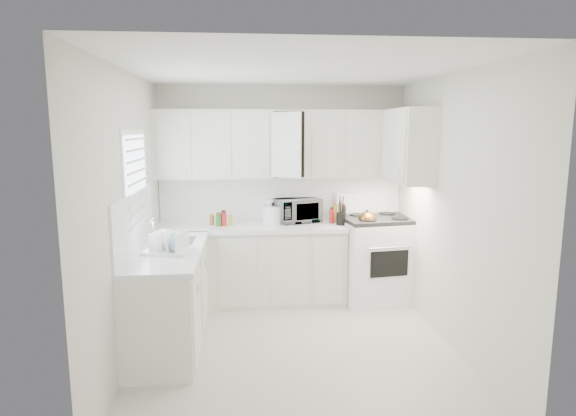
{
  "coord_description": "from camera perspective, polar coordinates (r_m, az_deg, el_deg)",
  "views": [
    {
      "loc": [
        -0.45,
        -4.37,
        2.09
      ],
      "look_at": [
        0.0,
        0.7,
        1.25
      ],
      "focal_mm": 30.28,
      "sensor_mm": 36.0,
      "label": 1
    }
  ],
  "objects": [
    {
      "name": "sink",
      "position": [
        5.08,
        -13.36,
        -2.48
      ],
      "size": [
        0.42,
        0.38,
        0.3
      ],
      "primitive_type": null,
      "color": "gray",
      "rests_on": "countertop_left"
    },
    {
      "name": "spice_left_2",
      "position": [
        5.89,
        -7.42,
        -1.21
      ],
      "size": [
        0.06,
        0.06,
        0.13
      ],
      "primitive_type": "cylinder",
      "color": "red",
      "rests_on": "countertop_back"
    },
    {
      "name": "rice_cooker",
      "position": [
        5.87,
        -1.77,
        -0.58
      ],
      "size": [
        0.27,
        0.27,
        0.25
      ],
      "primitive_type": null,
      "rotation": [
        0.0,
        0.0,
        -0.09
      ],
      "color": "white",
      "rests_on": "countertop_back"
    },
    {
      "name": "wall_front",
      "position": [
        2.91,
        4.03,
        -6.42
      ],
      "size": [
        3.0,
        0.0,
        3.0
      ],
      "primitive_type": "plane",
      "rotation": [
        -1.57,
        0.0,
        0.0
      ],
      "color": "beige",
      "rests_on": "ground"
    },
    {
      "name": "utensil_crock",
      "position": [
        5.78,
        6.26,
        -0.24
      ],
      "size": [
        0.15,
        0.15,
        0.36
      ],
      "primitive_type": null,
      "rotation": [
        0.0,
        0.0,
        -0.34
      ],
      "color": "black",
      "rests_on": "countertop_back"
    },
    {
      "name": "wall_left",
      "position": [
        4.56,
        -18.3,
        -1.09
      ],
      "size": [
        0.0,
        3.2,
        3.2
      ],
      "primitive_type": "plane",
      "rotation": [
        1.57,
        0.0,
        1.57
      ],
      "color": "beige",
      "rests_on": "ground"
    },
    {
      "name": "upper_cabinets_right",
      "position": [
        5.52,
        13.85,
        2.97
      ],
      "size": [
        0.33,
        0.9,
        0.8
      ],
      "primitive_type": null,
      "color": "beige",
      "rests_on": "wall_right"
    },
    {
      "name": "floor",
      "position": [
        4.86,
        0.76,
        -16.08
      ],
      "size": [
        3.2,
        3.2,
        0.0
      ],
      "primitive_type": "plane",
      "color": "#BBB9AB",
      "rests_on": "ground"
    },
    {
      "name": "frying_pan",
      "position": [
        6.15,
        11.74,
        -1.37
      ],
      "size": [
        0.28,
        0.42,
        0.04
      ],
      "primitive_type": null,
      "rotation": [
        0.0,
        0.0,
        0.12
      ],
      "color": "black",
      "rests_on": "stove"
    },
    {
      "name": "spice_left_0",
      "position": [
        5.9,
        -8.88,
        -1.23
      ],
      "size": [
        0.06,
        0.06,
        0.13
      ],
      "primitive_type": "cylinder",
      "color": "#9C602A",
      "rests_on": "countertop_back"
    },
    {
      "name": "dish_rack",
      "position": [
        4.61,
        -13.9,
        -3.76
      ],
      "size": [
        0.49,
        0.42,
        0.23
      ],
      "primitive_type": null,
      "rotation": [
        0.0,
        0.0,
        -0.28
      ],
      "color": "white",
      "rests_on": "countertop_left"
    },
    {
      "name": "wall_right",
      "position": [
        4.85,
        18.72,
        -0.51
      ],
      "size": [
        0.0,
        3.2,
        3.2
      ],
      "primitive_type": "plane",
      "rotation": [
        1.57,
        0.0,
        -1.57
      ],
      "color": "beige",
      "rests_on": "ground"
    },
    {
      "name": "spice_left_3",
      "position": [
        5.8,
        -6.72,
        -1.36
      ],
      "size": [
        0.06,
        0.06,
        0.13
      ],
      "primitive_type": "cylinder",
      "color": "gold",
      "rests_on": "countertop_back"
    },
    {
      "name": "sauce_right_2",
      "position": [
        6.03,
        5.9,
        -0.65
      ],
      "size": [
        0.06,
        0.06,
        0.19
      ],
      "primitive_type": "cylinder",
      "color": "#554318",
      "rests_on": "countertop_back"
    },
    {
      "name": "lower_cabinets_back",
      "position": [
        5.9,
        -4.32,
        -6.78
      ],
      "size": [
        2.22,
        0.6,
        0.9
      ],
      "primitive_type": null,
      "color": "beige",
      "rests_on": "floor"
    },
    {
      "name": "window_blinds",
      "position": [
        4.86,
        -17.3,
        2.56
      ],
      "size": [
        0.06,
        0.96,
        1.06
      ],
      "primitive_type": null,
      "color": "white",
      "rests_on": "wall_left"
    },
    {
      "name": "wall_back",
      "position": [
        6.04,
        -0.76,
        1.86
      ],
      "size": [
        3.0,
        0.0,
        3.0
      ],
      "primitive_type": "plane",
      "rotation": [
        1.57,
        0.0,
        0.0
      ],
      "color": "beige",
      "rests_on": "ground"
    },
    {
      "name": "stove",
      "position": [
        6.01,
        10.44,
        -4.54
      ],
      "size": [
        0.94,
        0.81,
        1.32
      ],
      "primitive_type": null,
      "rotation": [
        0.0,
        0.0,
        0.13
      ],
      "color": "white",
      "rests_on": "floor"
    },
    {
      "name": "lower_cabinets_left",
      "position": [
        4.91,
        -13.78,
        -10.42
      ],
      "size": [
        0.6,
        1.6,
        0.9
      ],
      "primitive_type": null,
      "color": "beige",
      "rests_on": "floor"
    },
    {
      "name": "sauce_right_1",
      "position": [
        5.96,
        5.49,
        -0.76
      ],
      "size": [
        0.06,
        0.06,
        0.19
      ],
      "primitive_type": "cylinder",
      "color": "gold",
      "rests_on": "countertop_back"
    },
    {
      "name": "spice_left_1",
      "position": [
        5.81,
        -8.2,
        -1.38
      ],
      "size": [
        0.06,
        0.06,
        0.13
      ],
      "primitive_type": "cylinder",
      "color": "#236321",
      "rests_on": "countertop_back"
    },
    {
      "name": "sauce_right_0",
      "position": [
        6.01,
        4.87,
        -0.67
      ],
      "size": [
        0.06,
        0.06,
        0.19
      ],
      "primitive_type": "cylinder",
      "color": "red",
      "rests_on": "countertop_back"
    },
    {
      "name": "tea_kettle",
      "position": [
        5.74,
        9.24,
        -1.19
      ],
      "size": [
        0.3,
        0.28,
        0.22
      ],
      "primitive_type": null,
      "rotation": [
        0.0,
        0.0,
        0.42
      ],
      "color": "brown",
      "rests_on": "stove"
    },
    {
      "name": "ceiling",
      "position": [
        4.42,
        0.84,
        15.99
      ],
      "size": [
        3.2,
        3.2,
        0.0
      ],
      "primitive_type": "plane",
      "rotation": [
        3.14,
        0.0,
        0.0
      ],
      "color": "white",
      "rests_on": "ground"
    },
    {
      "name": "countertop_back",
      "position": [
        5.78,
        -4.38,
        -2.28
      ],
      "size": [
        2.24,
        0.64,
        0.05
      ],
      "primitive_type": "cube",
      "color": "silver",
      "rests_on": "lower_cabinets_back"
    },
    {
      "name": "sauce_right_3",
      "position": [
        5.98,
        6.53,
        -0.74
      ],
      "size": [
        0.06,
        0.06,
        0.19
      ],
      "primitive_type": "cylinder",
      "color": "black",
      "rests_on": "countertop_back"
    },
    {
      "name": "backsplash_left",
      "position": [
        4.76,
        -17.6,
        -1.54
      ],
      "size": [
        0.02,
        1.6,
        0.55
      ],
      "primitive_type": "cube",
      "color": "silver",
      "rests_on": "wall_left"
    },
    {
      "name": "microwave",
      "position": [
        5.94,
        1.12,
        0.03
      ],
      "size": [
        0.59,
        0.45,
        0.35
      ],
      "primitive_type": "imported",
      "rotation": [
        0.0,
        0.0,
        0.35
      ],
      "color": "gray",
      "rests_on": "countertop_back"
    },
    {
      "name": "upper_cabinets_back",
      "position": [
        5.85,
        -0.64,
        3.59
      ],
      "size": [
        3.0,
        0.33,
        0.8
      ],
      "primitive_type": null,
      "color": "beige",
      "rests_on": "wall_back"
    },
    {
      "name": "paper_towel",
      "position": [
        5.98,
        -2.11,
        -0.3
      ],
      "size": [
        0.12,
        0.12,
        0.27
      ],
      "primitive_type": "cylinder",
      "color": "white",
      "rests_on": "countertop_back"
    },
    {
      "name": "countertop_left",
      "position": [
        4.77,
        -13.89,
        -5.04
      ],
      "size": [
        0.64,
        1.62,
        0.05
      ],
      "primitive_type": "cube",
      "color": "silver",
      "rests_on": "lower_cabinets_left"
    },
    {
      "name": "backsplash_back",
      "position": [
        6.04,
        -0.75,
        1.14
      ],
      "size": [
        2.98,
        0.02,
        0.55
      ],
      "primitive_type": "cube",
      "color": "silver",
      "rests_on": "wall_back"
    }
  ]
}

